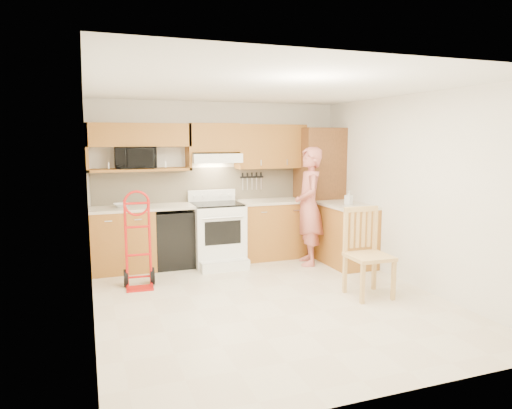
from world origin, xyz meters
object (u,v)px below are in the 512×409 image
dining_chair (369,253)px  hand_truck (138,244)px  range (218,229)px  person (309,206)px  microwave (135,158)px

dining_chair → hand_truck: bearing=154.9°
range → person: bearing=-17.7°
range → hand_truck: 1.45m
range → hand_truck: size_ratio=0.98×
dining_chair → person: bearing=92.6°
microwave → range: (1.17, -0.31, -1.09)m
microwave → person: microwave is taller
hand_truck → range: bearing=33.4°
microwave → dining_chair: microwave is taller
microwave → hand_truck: size_ratio=0.50×
microwave → range: microwave is taller
range → dining_chair: (1.35, -2.04, -0.02)m
hand_truck → microwave: bearing=88.4°
person → dining_chair: (0.02, -1.61, -0.36)m
person → dining_chair: person is taller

